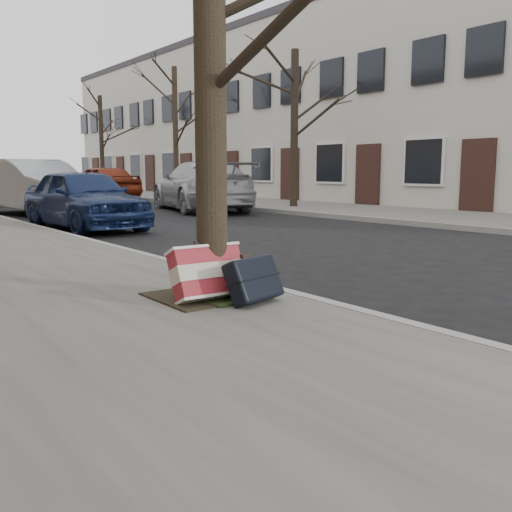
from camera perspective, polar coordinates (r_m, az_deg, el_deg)
ground at (r=5.62m, az=19.36°, el=-4.53°), size 120.00×120.00×0.00m
far_sidewalk at (r=21.90m, az=-2.25°, el=5.44°), size 4.00×70.00×0.12m
house_far at (r=26.11m, az=6.42°, el=13.66°), size 6.70×40.00×7.20m
dirt_patch at (r=5.07m, az=-5.26°, el=-3.98°), size 0.85×0.85×0.02m
suitcase_red at (r=4.86m, az=-4.85°, el=-1.72°), size 0.63×0.36×0.48m
suitcase_navy at (r=4.76m, az=-0.25°, el=-2.32°), size 0.59×0.43×0.41m
car_near_front at (r=12.53m, az=-16.82°, el=5.51°), size 1.74×3.88×1.30m
car_near_mid at (r=17.18m, az=-21.09°, el=6.45°), size 2.52×4.94×1.55m
car_far_front at (r=17.81m, az=-5.53°, el=6.95°), size 3.35×5.57×1.51m
car_far_back at (r=25.03m, az=-15.20°, el=7.09°), size 2.16×4.48×1.48m
tree_far_a at (r=18.19m, az=3.85°, el=12.54°), size 0.24×0.24×4.78m
tree_far_b at (r=24.48m, az=-8.05°, el=12.09°), size 0.22×0.22×5.35m
tree_far_c at (r=31.77m, az=-15.19°, el=10.74°), size 0.23×0.23×5.02m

